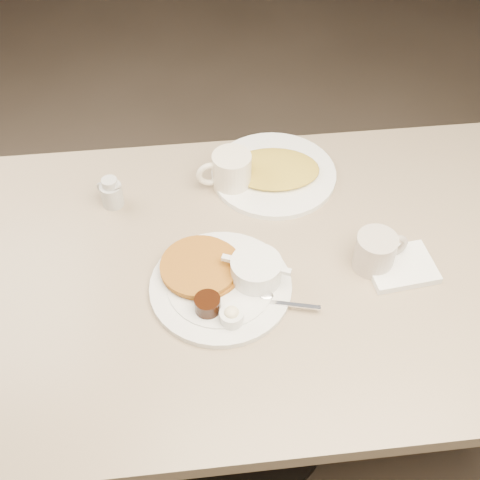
{
  "coord_description": "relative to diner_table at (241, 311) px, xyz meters",
  "views": [
    {
      "loc": [
        -0.1,
        -0.88,
        1.83
      ],
      "look_at": [
        0.0,
        0.02,
        0.82
      ],
      "focal_mm": 46.18,
      "sensor_mm": 36.0,
      "label": 1
    }
  ],
  "objects": [
    {
      "name": "diner_table",
      "position": [
        0.0,
        0.0,
        0.0
      ],
      "size": [
        1.5,
        0.9,
        0.75
      ],
      "color": "tan",
      "rests_on": "ground"
    },
    {
      "name": "main_plate",
      "position": [
        -0.04,
        -0.05,
        0.19
      ],
      "size": [
        0.41,
        0.41,
        0.07
      ],
      "color": "white",
      "rests_on": "diner_table"
    },
    {
      "name": "coffee_mug_near",
      "position": [
        0.3,
        -0.03,
        0.22
      ],
      "size": [
        0.14,
        0.11,
        0.09
      ],
      "color": "beige",
      "rests_on": "diner_table"
    },
    {
      "name": "napkin",
      "position": [
        0.36,
        -0.05,
        0.18
      ],
      "size": [
        0.16,
        0.13,
        0.02
      ],
      "color": "white",
      "rests_on": "diner_table"
    },
    {
      "name": "coffee_mug_far",
      "position": [
        0.0,
        0.27,
        0.22
      ],
      "size": [
        0.14,
        0.11,
        0.1
      ],
      "color": "white",
      "rests_on": "diner_table"
    },
    {
      "name": "creamer_right",
      "position": [
        -0.29,
        0.24,
        0.21
      ],
      "size": [
        0.07,
        0.06,
        0.08
      ],
      "color": "beige",
      "rests_on": "diner_table"
    },
    {
      "name": "hash_plate",
      "position": [
        0.12,
        0.29,
        0.18
      ],
      "size": [
        0.36,
        0.36,
        0.04
      ],
      "color": "white",
      "rests_on": "diner_table"
    }
  ]
}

